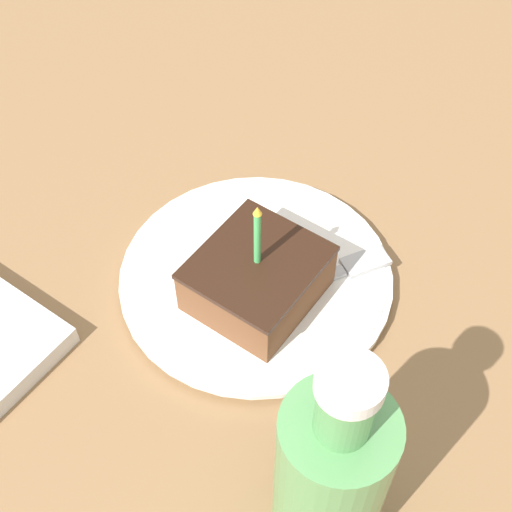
# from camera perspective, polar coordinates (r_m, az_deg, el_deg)

# --- Properties ---
(ground_plane) EXTENTS (2.40, 2.40, 0.04)m
(ground_plane) POSITION_cam_1_polar(r_m,az_deg,el_deg) (0.69, 0.59, -4.28)
(ground_plane) COLOR olive
(ground_plane) RESTS_ON ground
(plate) EXTENTS (0.26, 0.26, 0.02)m
(plate) POSITION_cam_1_polar(r_m,az_deg,el_deg) (0.68, 0.00, -1.70)
(plate) COLOR white
(plate) RESTS_ON ground_plane
(cake_slice) EXTENTS (0.10, 0.11, 0.12)m
(cake_slice) POSITION_cam_1_polar(r_m,az_deg,el_deg) (0.64, -0.11, -1.65)
(cake_slice) COLOR brown
(cake_slice) RESTS_ON plate
(fork) EXTENTS (0.11, 0.17, 0.00)m
(fork) POSITION_cam_1_polar(r_m,az_deg,el_deg) (0.67, 4.71, -1.93)
(fork) COLOR #B2B2B7
(fork) RESTS_ON plate
(bottle) EXTENTS (0.08, 0.08, 0.22)m
(bottle) POSITION_cam_1_polar(r_m,az_deg,el_deg) (0.50, 6.02, -17.02)
(bottle) COLOR #599959
(bottle) RESTS_ON ground_plane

